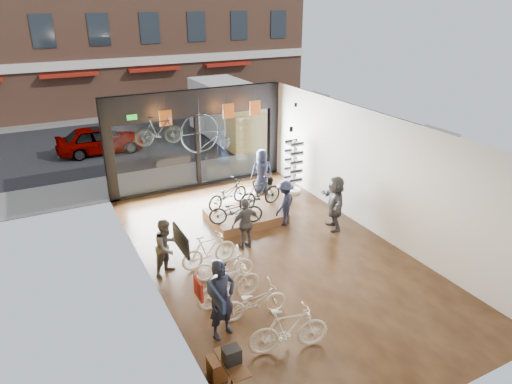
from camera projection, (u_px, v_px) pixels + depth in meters
ground_plane at (273, 254)px, 13.34m from camera, size 7.00×12.00×0.04m
ceiling at (275, 126)px, 11.83m from camera, size 7.00×12.00×0.04m
wall_left at (148, 221)px, 11.09m from camera, size 0.04×12.00×3.80m
wall_right at (373, 173)px, 14.07m from camera, size 0.04×12.00×3.80m
wall_back at (449, 320)px, 7.66m from camera, size 7.00×0.04×3.80m
storefront at (197, 139)px, 17.48m from camera, size 7.00×0.26×3.80m
exit_sign at (132, 117)px, 15.92m from camera, size 0.35×0.06×0.18m
street_road at (142, 131)px, 25.59m from camera, size 30.00×18.00×0.02m
sidewalk_near at (189, 174)px, 19.19m from camera, size 30.00×2.40×0.12m
sidewalk_far at (126, 115)px, 28.83m from camera, size 30.00×2.00×0.12m
street_car at (100, 139)px, 21.71m from camera, size 3.97×1.60×1.35m
box_truck at (234, 114)px, 23.39m from camera, size 2.41×7.22×2.84m
floor_bike_1 at (289, 330)px, 9.49m from camera, size 1.83×0.87×1.06m
floor_bike_2 at (254, 301)px, 10.56m from camera, size 1.65×0.76×0.84m
floor_bike_3 at (229, 285)px, 10.98m from camera, size 1.76×0.61×1.04m
floor_bike_4 at (224, 265)px, 12.00m from camera, size 1.66×0.89×0.83m
floor_bike_5 at (209, 250)px, 12.56m from camera, size 1.64×0.56×0.97m
display_platform at (245, 216)px, 15.29m from camera, size 2.40×1.80×0.30m
display_bike_left at (236, 210)px, 14.31m from camera, size 1.80×1.10×0.89m
display_bike_mid at (260, 193)px, 15.38m from camera, size 1.80×0.78×1.04m
display_bike_right at (228, 194)px, 15.49m from camera, size 1.83×1.14×0.91m
customer_0 at (222, 299)px, 9.78m from camera, size 0.79×0.63×1.88m
customer_1 at (167, 247)px, 12.10m from camera, size 0.99×0.94×1.61m
customer_2 at (246, 224)px, 13.36m from camera, size 0.96×0.45×1.60m
customer_3 at (285, 203)px, 14.78m from camera, size 1.14×1.00×1.53m
customer_4 at (262, 171)px, 17.22m from camera, size 0.92×0.69×1.71m
customer_5 at (335, 203)px, 14.47m from camera, size 1.05×1.74×1.79m
sunglasses_rack at (293, 167)px, 17.19m from camera, size 0.61×0.51×2.05m
wall_merch at (208, 322)px, 8.53m from camera, size 0.40×2.40×2.60m
penny_farthing at (208, 133)px, 16.02m from camera, size 1.80×0.06×1.44m
hung_bike at (159, 131)px, 14.79m from camera, size 1.60×0.52×0.95m
jersey_left at (166, 118)px, 15.79m from camera, size 0.45×0.03×0.55m
jersey_mid at (228, 111)px, 16.80m from camera, size 0.45×0.03×0.55m
jersey_right at (255, 108)px, 17.26m from camera, size 0.45×0.03×0.55m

